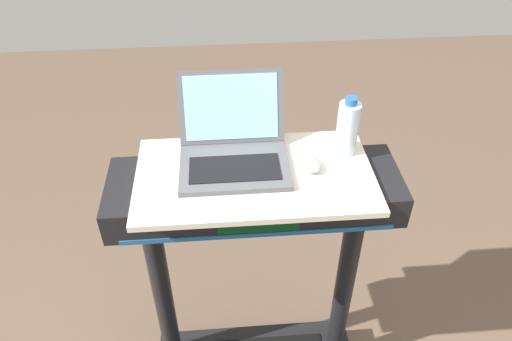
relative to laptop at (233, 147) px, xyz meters
The scene contains 4 objects.
desk_board 0.11m from the laptop, 50.38° to the right, with size 0.72×0.40×0.02m, color beige.
laptop is the anchor object (origin of this frame).
computer_mouse 0.23m from the laptop, 14.23° to the right, with size 0.06×0.10×0.03m, color #B2B2B7.
water_bottle 0.36m from the laptop, ahead, with size 0.07×0.07×0.20m.
Camera 1 is at (-0.09, -0.45, 2.04)m, focal length 34.66 mm.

